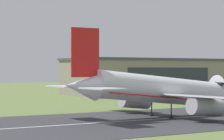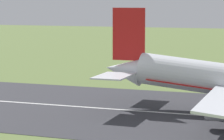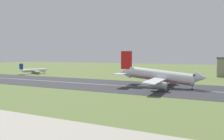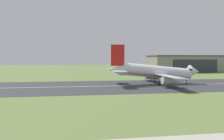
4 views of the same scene
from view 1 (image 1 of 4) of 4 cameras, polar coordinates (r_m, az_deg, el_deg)
The scene contains 2 objects.
hangar_building at distance 216.31m, azimuth 3.81°, elevation -0.71°, with size 66.54×30.16×14.69m.
airplane_landing at distance 113.72m, azimuth 5.09°, elevation -2.24°, with size 44.84×50.21×18.47m.
Camera 1 is at (-29.67, 10.92, 10.34)m, focal length 85.00 mm.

